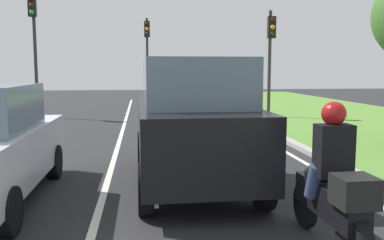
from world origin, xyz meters
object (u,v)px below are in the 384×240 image
(car_suv_ahead, at_px, (193,122))
(rider_person, at_px, (332,149))
(traffic_light_far_median, at_px, (147,46))
(traffic_light_overhead_left, at_px, (34,32))
(traffic_light_near_right, at_px, (271,46))
(motorcycle, at_px, (332,203))

(car_suv_ahead, xyz_separation_m, rider_person, (1.25, -2.94, 0.02))
(traffic_light_far_median, bearing_deg, traffic_light_overhead_left, -130.11)
(traffic_light_near_right, xyz_separation_m, traffic_light_overhead_left, (-9.97, 1.48, 0.59))
(traffic_light_far_median, bearing_deg, motorcycle, -85.02)
(car_suv_ahead, height_order, rider_person, car_suv_ahead)
(motorcycle, distance_m, traffic_light_overhead_left, 16.33)
(car_suv_ahead, relative_size, traffic_light_near_right, 0.99)
(rider_person, bearing_deg, car_suv_ahead, 112.31)
(traffic_light_near_right, relative_size, traffic_light_overhead_left, 0.84)
(motorcycle, height_order, traffic_light_overhead_left, traffic_light_overhead_left)
(car_suv_ahead, relative_size, traffic_light_far_median, 0.90)
(car_suv_ahead, bearing_deg, traffic_light_near_right, 65.20)
(traffic_light_near_right, distance_m, traffic_light_overhead_left, 10.10)
(traffic_light_far_median, bearing_deg, rider_person, -85.01)
(traffic_light_near_right, relative_size, traffic_light_far_median, 0.91)
(car_suv_ahead, xyz_separation_m, traffic_light_overhead_left, (-5.42, 11.59, 2.49))
(motorcycle, height_order, traffic_light_near_right, traffic_light_near_right)
(car_suv_ahead, distance_m, traffic_light_overhead_left, 13.03)
(motorcycle, xyz_separation_m, traffic_light_far_median, (-1.78, 20.39, 2.84))
(car_suv_ahead, height_order, traffic_light_far_median, traffic_light_far_median)
(motorcycle, height_order, traffic_light_far_median, traffic_light_far_median)
(motorcycle, distance_m, traffic_light_far_median, 20.67)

